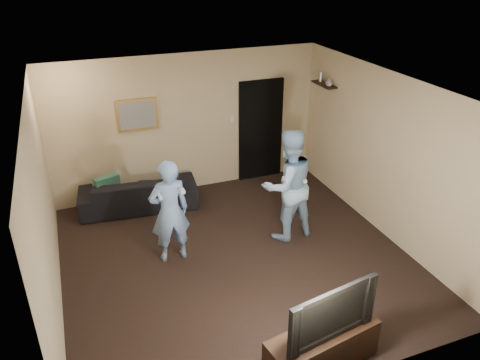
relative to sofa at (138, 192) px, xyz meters
name	(u,v)px	position (x,y,z in m)	size (l,w,h in m)	color
ground	(236,258)	(1.08, -2.09, -0.30)	(5.00, 5.00, 0.00)	black
ceiling	(235,90)	(1.08, -2.09, 2.30)	(5.00, 5.00, 0.04)	silver
wall_back	(188,124)	(1.08, 0.41, 1.00)	(5.00, 0.04, 2.60)	tan
wall_front	(329,293)	(1.08, -4.59, 1.00)	(5.00, 0.04, 2.60)	tan
wall_left	(44,215)	(-1.42, -2.09, 1.00)	(0.04, 5.00, 2.60)	tan
wall_right	(385,156)	(3.58, -2.09, 1.00)	(0.04, 5.00, 2.60)	tan
sofa	(138,192)	(0.00, 0.00, 0.00)	(2.05, 0.80, 0.60)	black
throw_pillow	(108,188)	(-0.51, 0.00, 0.18)	(0.43, 0.14, 0.43)	#1A4E3F
painting_frame	(137,115)	(0.18, 0.39, 1.30)	(0.72, 0.05, 0.57)	olive
painting_canvas	(138,115)	(0.18, 0.36, 1.30)	(0.62, 0.01, 0.47)	slate
doorway	(261,130)	(2.53, 0.38, 0.70)	(0.90, 0.06, 2.00)	black
light_switch	(232,119)	(1.93, 0.39, 1.00)	(0.08, 0.02, 0.12)	silver
wall_shelf	(324,84)	(3.47, -0.29, 1.69)	(0.20, 0.60, 0.03)	black
shelf_vase	(329,82)	(3.47, -0.45, 1.77)	(0.13, 0.13, 0.14)	#9FA0A4
shelf_figurine	(321,77)	(3.47, -0.15, 1.80)	(0.06, 0.06, 0.18)	silver
tv_console	(322,348)	(1.26, -4.31, -0.05)	(1.32, 0.42, 0.47)	black
television	(326,309)	(1.26, -4.31, 0.51)	(1.12, 0.15, 0.65)	black
wii_player_left	(170,212)	(0.19, -1.72, 0.50)	(0.60, 0.49, 1.60)	#789CD1
wii_player_right	(288,185)	(2.06, -1.77, 0.61)	(0.94, 0.76, 1.81)	#93B7D6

